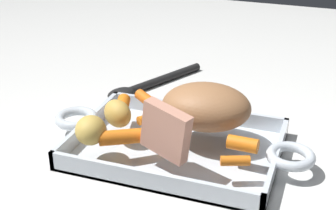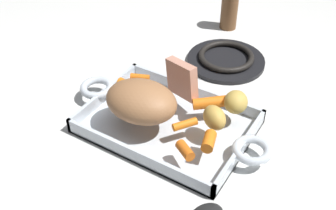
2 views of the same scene
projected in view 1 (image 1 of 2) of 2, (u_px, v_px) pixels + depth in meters
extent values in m
plane|color=silver|center=(176.00, 152.00, 0.79)|extent=(1.98, 1.98, 0.00)
cube|color=silver|center=(176.00, 149.00, 0.79)|extent=(0.32, 0.23, 0.01)
cube|color=silver|center=(150.00, 181.00, 0.69)|extent=(0.32, 0.01, 0.03)
cube|color=silver|center=(196.00, 113.00, 0.88)|extent=(0.32, 0.01, 0.03)
cube|color=silver|center=(88.00, 127.00, 0.83)|extent=(0.01, 0.23, 0.03)
cube|color=silver|center=(276.00, 161.00, 0.73)|extent=(0.01, 0.23, 0.03)
torus|color=silver|center=(76.00, 118.00, 0.83)|extent=(0.07, 0.07, 0.02)
torus|color=silver|center=(291.00, 156.00, 0.72)|extent=(0.07, 0.07, 0.02)
ellipsoid|color=#9F6B44|center=(206.00, 107.00, 0.77)|extent=(0.15, 0.12, 0.07)
cube|color=tan|center=(166.00, 131.00, 0.70)|extent=(0.09, 0.05, 0.08)
cylinder|color=orange|center=(145.00, 99.00, 0.86)|extent=(0.05, 0.04, 0.02)
cylinder|color=orange|center=(123.00, 137.00, 0.73)|extent=(0.07, 0.06, 0.03)
cylinder|color=orange|center=(235.00, 161.00, 0.68)|extent=(0.04, 0.03, 0.01)
cylinder|color=orange|center=(151.00, 118.00, 0.80)|extent=(0.04, 0.05, 0.02)
cylinder|color=orange|center=(122.00, 105.00, 0.83)|extent=(0.03, 0.05, 0.02)
cylinder|color=orange|center=(243.00, 144.00, 0.72)|extent=(0.05, 0.02, 0.02)
ellipsoid|color=gold|center=(91.00, 130.00, 0.73)|extent=(0.06, 0.06, 0.04)
ellipsoid|color=gold|center=(118.00, 113.00, 0.78)|extent=(0.07, 0.06, 0.04)
cylinder|color=black|center=(165.00, 78.00, 1.04)|extent=(0.10, 0.18, 0.02)
ellipsoid|color=black|center=(121.00, 94.00, 0.96)|extent=(0.06, 0.07, 0.02)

